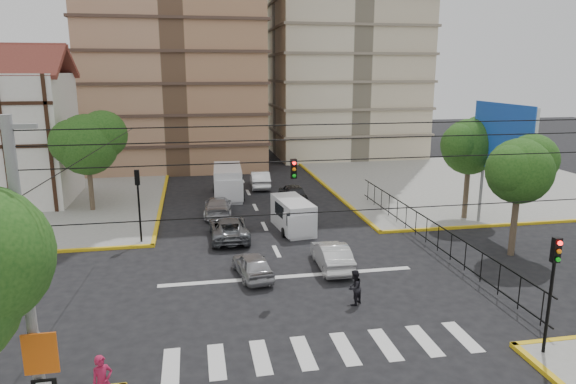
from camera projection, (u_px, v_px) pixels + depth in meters
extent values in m
plane|color=black|center=(293.00, 286.00, 24.89)|extent=(160.00, 160.00, 0.00)
cube|color=gray|center=(463.00, 182.00, 47.58)|extent=(26.00, 26.00, 0.15)
cube|color=silver|center=(324.00, 351.00, 19.15)|extent=(12.00, 2.40, 0.01)
cube|color=silver|center=(289.00, 276.00, 26.04)|extent=(13.00, 0.40, 0.01)
cube|color=silver|center=(1.00, 140.00, 39.46)|extent=(10.00, 8.00, 10.00)
cube|color=maroon|center=(0.00, 61.00, 39.92)|extent=(10.80, 4.25, 2.65)
cylinder|color=slate|center=(517.00, 208.00, 30.82)|extent=(0.20, 0.20, 4.00)
cylinder|color=slate|center=(481.00, 193.00, 34.64)|extent=(0.20, 0.20, 4.00)
cube|color=silver|center=(504.00, 137.00, 31.80)|extent=(0.25, 6.00, 4.00)
cube|color=blue|center=(501.00, 138.00, 31.77)|extent=(0.08, 6.20, 4.20)
cylinder|color=#473828|center=(514.00, 219.00, 28.65)|extent=(0.36, 0.36, 4.20)
sphere|color=#1A4714|center=(520.00, 171.00, 28.01)|extent=(3.60, 3.60, 3.60)
sphere|color=#1A4714|center=(532.00, 160.00, 28.34)|extent=(2.88, 2.88, 2.88)
sphere|color=#1A4714|center=(511.00, 169.00, 27.55)|extent=(2.70, 2.70, 2.70)
cylinder|color=#473828|center=(466.00, 189.00, 35.49)|extent=(0.36, 0.36, 4.48)
sphere|color=#1A4714|center=(470.00, 147.00, 34.81)|extent=(3.80, 3.80, 3.80)
sphere|color=#1A4714|center=(481.00, 137.00, 35.14)|extent=(3.04, 3.04, 3.04)
sphere|color=#1A4714|center=(462.00, 145.00, 34.35)|extent=(2.85, 2.85, 2.85)
cylinder|color=#473828|center=(91.00, 184.00, 37.56)|extent=(0.36, 0.36, 4.20)
sphere|color=#1A4714|center=(87.00, 145.00, 36.89)|extent=(4.40, 4.40, 4.40)
sphere|color=#1A4714|center=(103.00, 135.00, 37.22)|extent=(3.52, 3.52, 3.52)
sphere|color=#1A4714|center=(73.00, 142.00, 36.39)|extent=(3.30, 3.30, 3.30)
cylinder|color=black|center=(549.00, 308.00, 18.39)|extent=(0.12, 0.12, 3.50)
cube|color=black|center=(556.00, 250.00, 17.88)|extent=(0.28, 0.22, 0.90)
sphere|color=#FF0C0C|center=(557.00, 242.00, 17.81)|extent=(0.17, 0.17, 0.17)
cylinder|color=black|center=(140.00, 214.00, 30.51)|extent=(0.12, 0.12, 3.50)
cube|color=black|center=(137.00, 177.00, 30.01)|extent=(0.28, 0.22, 0.90)
sphere|color=#FF0C0C|center=(137.00, 172.00, 29.94)|extent=(0.17, 0.17, 0.17)
cube|color=black|center=(294.00, 169.00, 23.55)|extent=(0.28, 0.22, 0.90)
cylinder|color=black|center=(354.00, 210.00, 14.84)|extent=(18.00, 0.03, 0.03)
cylinder|color=slate|center=(27.00, 285.00, 13.60)|extent=(0.28, 0.28, 9.00)
cube|color=slate|center=(7.00, 127.00, 12.63)|extent=(1.40, 0.12, 0.12)
cube|color=#E5590C|center=(40.00, 354.00, 13.83)|extent=(0.90, 0.06, 1.20)
cube|color=black|center=(44.00, 383.00, 14.04)|extent=(0.65, 0.05, 0.25)
cube|color=silver|center=(293.00, 215.00, 33.49)|extent=(2.30, 4.60, 2.03)
cube|color=silver|center=(298.00, 224.00, 31.83)|extent=(1.80, 1.26, 1.41)
cube|color=black|center=(299.00, 218.00, 31.42)|extent=(1.63, 0.30, 0.79)
cylinder|color=black|center=(284.00, 232.00, 32.15)|extent=(0.25, 0.62, 0.62)
cylinder|color=black|center=(310.00, 231.00, 32.45)|extent=(0.25, 0.62, 0.62)
cylinder|color=black|center=(277.00, 220.00, 34.85)|extent=(0.25, 0.62, 0.62)
cylinder|color=black|center=(301.00, 219.00, 35.15)|extent=(0.25, 0.62, 0.62)
cube|color=silver|center=(228.00, 182.00, 42.24)|extent=(2.48, 5.58, 2.52)
cube|color=silver|center=(230.00, 190.00, 40.19)|extent=(2.15, 1.42, 1.75)
cube|color=black|center=(230.00, 183.00, 39.68)|extent=(2.03, 0.21, 0.98)
cylinder|color=black|center=(216.00, 198.00, 40.58)|extent=(0.25, 0.77, 0.77)
cylinder|color=black|center=(243.00, 197.00, 40.96)|extent=(0.25, 0.77, 0.77)
cylinder|color=black|center=(214.00, 188.00, 43.93)|extent=(0.25, 0.77, 0.77)
cylinder|color=black|center=(239.00, 187.00, 44.30)|extent=(0.25, 0.77, 0.77)
imported|color=#A4A5A9|center=(252.00, 265.00, 25.89)|extent=(2.01, 3.93, 1.28)
imported|color=silver|center=(332.00, 255.00, 27.02)|extent=(1.59, 4.30, 1.41)
imported|color=slate|center=(229.00, 228.00, 31.77)|extent=(2.30, 4.97, 1.38)
imported|color=#ACACB1|center=(218.00, 206.00, 36.82)|extent=(2.25, 4.85, 1.37)
imported|color=#242426|center=(293.00, 193.00, 40.78)|extent=(1.83, 4.34, 1.46)
imported|color=white|center=(260.00, 179.00, 45.68)|extent=(1.87, 4.68, 1.51)
imported|color=#AB1A41|center=(103.00, 382.00, 15.49)|extent=(0.76, 0.66, 1.74)
imported|color=black|center=(354.00, 288.00, 22.76)|extent=(0.99, 0.97, 1.62)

